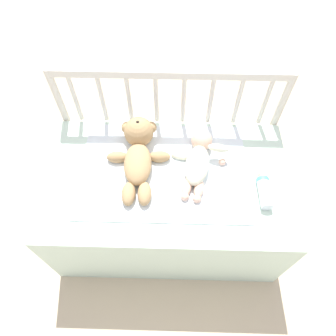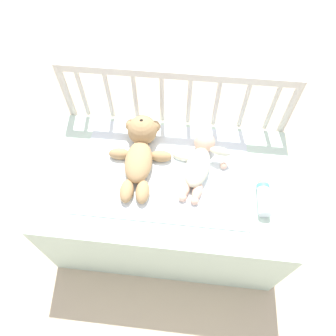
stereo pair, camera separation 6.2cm
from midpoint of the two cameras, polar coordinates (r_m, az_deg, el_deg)
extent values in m
plane|color=#C6B293|center=(1.84, 0.93, -10.07)|extent=(12.00, 12.00, 0.00)
cube|color=silver|center=(1.62, 1.05, -6.52)|extent=(1.15, 0.68, 0.50)
cylinder|color=beige|center=(1.79, -15.92, 8.18)|extent=(0.04, 0.04, 0.82)
cylinder|color=beige|center=(1.76, 20.81, 5.08)|extent=(0.04, 0.04, 0.82)
cube|color=beige|center=(1.42, 2.90, 17.38)|extent=(1.12, 0.03, 0.04)
cylinder|color=beige|center=(1.61, -14.89, 13.52)|extent=(0.02, 0.02, 0.28)
cylinder|color=beige|center=(1.57, -10.09, 13.41)|extent=(0.02, 0.02, 0.28)
cylinder|color=beige|center=(1.54, -5.09, 13.20)|extent=(0.02, 0.02, 0.28)
cylinder|color=beige|center=(1.53, 0.04, 12.88)|extent=(0.02, 0.02, 0.28)
cylinder|color=beige|center=(1.52, 5.23, 12.46)|extent=(0.02, 0.02, 0.28)
cylinder|color=beige|center=(1.53, 10.39, 11.93)|extent=(0.02, 0.02, 0.28)
cylinder|color=beige|center=(1.55, 15.44, 11.33)|extent=(0.02, 0.02, 0.28)
cylinder|color=beige|center=(1.58, 20.31, 10.66)|extent=(0.02, 0.02, 0.28)
cube|color=white|center=(1.42, 0.52, -0.26)|extent=(0.79, 0.55, 0.01)
ellipsoid|color=tan|center=(1.40, -4.38, 1.17)|extent=(0.14, 0.24, 0.09)
sphere|color=tan|center=(1.48, -3.71, 7.14)|extent=(0.15, 0.15, 0.15)
sphere|color=tan|center=(1.45, -3.79, 8.17)|extent=(0.06, 0.06, 0.06)
sphere|color=black|center=(1.43, -3.85, 8.86)|extent=(0.02, 0.02, 0.02)
sphere|color=tan|center=(1.50, -5.84, 8.05)|extent=(0.06, 0.06, 0.06)
sphere|color=tan|center=(1.49, -1.37, 7.86)|extent=(0.06, 0.06, 0.06)
ellipsoid|color=tan|center=(1.46, -8.04, 2.64)|extent=(0.11, 0.06, 0.06)
ellipsoid|color=tan|center=(1.43, -0.11, 2.22)|extent=(0.11, 0.06, 0.06)
ellipsoid|color=tan|center=(1.34, -6.56, -4.41)|extent=(0.07, 0.12, 0.06)
ellipsoid|color=tan|center=(1.33, -3.54, -4.62)|extent=(0.07, 0.12, 0.06)
ellipsoid|color=#EAEACC|center=(1.39, 6.91, 0.14)|extent=(0.15, 0.24, 0.09)
sphere|color=beige|center=(1.47, 8.18, 4.78)|extent=(0.10, 0.10, 0.10)
ellipsoid|color=#EAEACC|center=(1.45, 4.04, 2.11)|extent=(0.11, 0.06, 0.04)
ellipsoid|color=#EAEACC|center=(1.42, 11.20, 3.07)|extent=(0.11, 0.06, 0.04)
sphere|color=beige|center=(1.45, 2.95, 2.54)|extent=(0.03, 0.03, 0.03)
sphere|color=beige|center=(1.44, 11.75, 0.40)|extent=(0.03, 0.03, 0.03)
ellipsoid|color=beige|center=(1.35, 4.65, -3.89)|extent=(0.06, 0.11, 0.04)
ellipsoid|color=beige|center=(1.35, 6.90, -4.45)|extent=(0.06, 0.11, 0.04)
sphere|color=beige|center=(1.33, 4.12, -5.72)|extent=(0.04, 0.04, 0.04)
sphere|color=beige|center=(1.32, 6.42, -6.30)|extent=(0.04, 0.04, 0.04)
cylinder|color=white|center=(1.38, 19.05, -5.95)|extent=(0.05, 0.14, 0.05)
cylinder|color=#4C99D8|center=(1.42, 18.83, -3.51)|extent=(0.06, 0.02, 0.06)
sphere|color=#EAC67F|center=(1.43, 18.77, -2.86)|extent=(0.04, 0.04, 0.04)
camera|label=1|loc=(0.03, -88.70, 1.94)|focal=32.00mm
camera|label=2|loc=(0.03, 91.30, -1.94)|focal=32.00mm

